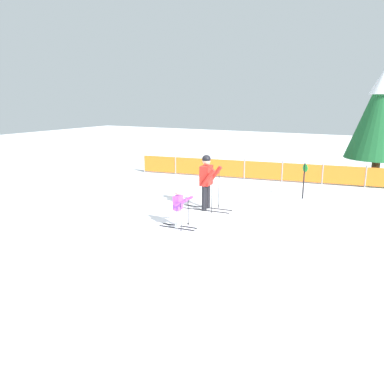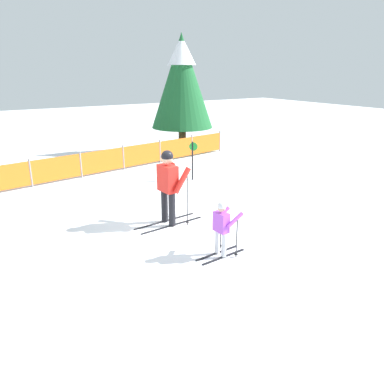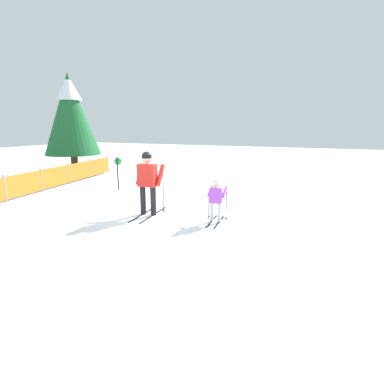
% 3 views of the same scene
% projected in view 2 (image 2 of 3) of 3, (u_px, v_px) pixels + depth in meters
% --- Properties ---
extents(ground_plane, '(60.00, 60.00, 0.00)m').
position_uv_depth(ground_plane, '(163.00, 226.00, 8.80)').
color(ground_plane, white).
extents(skier_adult, '(1.70, 0.78, 1.78)m').
position_uv_depth(skier_adult, '(168.00, 181.00, 8.61)').
color(skier_adult, black).
rests_on(skier_adult, ground_plane).
extents(skier_child, '(1.07, 0.54, 1.13)m').
position_uv_depth(skier_child, '(222.00, 224.00, 7.20)').
color(skier_child, black).
rests_on(skier_child, ground_plane).
extents(safety_fence, '(11.44, 1.92, 0.90)m').
position_uv_depth(safety_fence, '(103.00, 161.00, 13.08)').
color(safety_fence, gray).
rests_on(safety_fence, ground_plane).
extents(conifer_far, '(2.67, 2.67, 4.96)m').
position_uv_depth(conifer_far, '(182.00, 80.00, 15.96)').
color(conifer_far, '#4C3823').
rests_on(conifer_far, ground_plane).
extents(trail_marker, '(0.23, 0.20, 1.28)m').
position_uv_depth(trail_marker, '(193.00, 156.00, 12.21)').
color(trail_marker, black).
rests_on(trail_marker, ground_plane).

